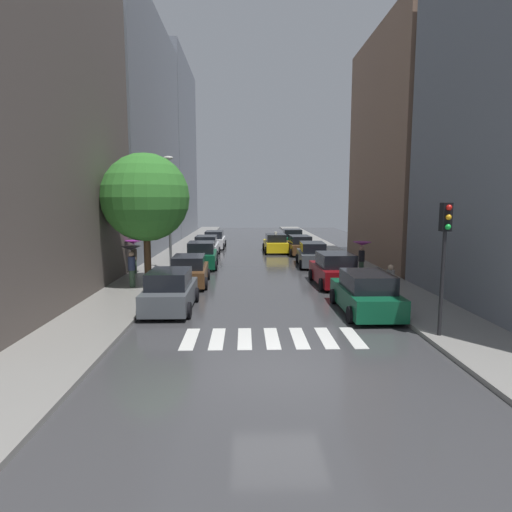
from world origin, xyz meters
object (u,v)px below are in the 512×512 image
parked_car_left_fourth (207,247)px  parked_car_right_fourth (299,246)px  pedestrian_foreground (131,258)px  parked_car_right_second (335,270)px  taxi_midroad (275,244)px  lamp_post_left (169,205)px  parked_car_right_fifth (292,238)px  parked_car_left_fifth (215,240)px  parked_car_left_nearest (170,291)px  parked_car_right_nearest (366,294)px  pedestrian_by_kerb (134,249)px  parked_car_right_third (312,255)px  pedestrian_near_tree (362,250)px  street_tree_left (146,198)px  traffic_light_right_corner (445,240)px  pedestrian_far_side (390,282)px  parked_car_left_second (189,271)px

parked_car_left_fourth → parked_car_right_fourth: size_ratio=0.96×
pedestrian_foreground → parked_car_right_second: bearing=49.5°
taxi_midroad → lamp_post_left: 13.05m
parked_car_right_second → parked_car_right_fifth: size_ratio=1.04×
parked_car_left_fourth → parked_car_left_fifth: bearing=-2.2°
parked_car_left_nearest → parked_car_right_nearest: 7.99m
parked_car_right_fifth → taxi_midroad: bearing=157.5°
pedestrian_by_kerb → lamp_post_left: 3.47m
parked_car_right_third → pedestrian_near_tree: size_ratio=2.34×
parked_car_right_third → pedestrian_by_kerb: bearing=109.5°
street_tree_left → traffic_light_right_corner: size_ratio=1.57×
parked_car_left_fourth → pedestrian_far_side: 18.66m
parked_car_left_nearest → parked_car_left_second: 5.27m
parked_car_right_third → pedestrian_by_kerb: (-11.32, -3.45, 0.84)m
parked_car_right_nearest → taxi_midroad: 20.31m
pedestrian_by_kerb → lamp_post_left: size_ratio=0.28×
parked_car_right_fifth → pedestrian_far_side: (1.68, -23.25, 0.17)m
parked_car_right_fifth → parked_car_right_third: bearing=-179.0°
parked_car_left_second → parked_car_left_fourth: size_ratio=0.96×
parked_car_left_second → street_tree_left: (-2.08, -0.58, 3.91)m
parked_car_right_fourth → traffic_light_right_corner: 22.31m
parked_car_left_fourth → lamp_post_left: (-1.58, -7.56, 3.42)m
parked_car_right_fourth → pedestrian_far_side: bearing=-176.8°
parked_car_left_nearest → parked_car_right_nearest: (7.96, -0.64, -0.00)m
parked_car_left_nearest → traffic_light_right_corner: (9.43, -4.06, 2.50)m
parked_car_right_fourth → parked_car_right_fifth: size_ratio=1.11×
parked_car_right_fourth → lamp_post_left: size_ratio=0.65×
parked_car_right_fourth → pedestrian_near_tree: (2.28, -10.78, 0.86)m
pedestrian_far_side → parked_car_right_fourth: bearing=-177.4°
parked_car_left_nearest → pedestrian_by_kerb: bearing=23.5°
lamp_post_left → parked_car_left_fourth: bearing=78.2°
parked_car_right_nearest → parked_car_right_fourth: parked_car_right_nearest is taller
parked_car_right_third → taxi_midroad: 8.15m
parked_car_left_second → pedestrian_foreground: size_ratio=2.05×
parked_car_left_fifth → lamp_post_left: 14.07m
parked_car_right_third → lamp_post_left: (-9.32, -2.30, 3.44)m
taxi_midroad → lamp_post_left: (-7.37, -10.21, 3.45)m
taxi_midroad → parked_car_left_fourth: bearing=113.5°
parked_car_left_second → parked_car_right_nearest: bearing=-129.2°
pedestrian_near_tree → pedestrian_by_kerb: size_ratio=0.98×
taxi_midroad → street_tree_left: street_tree_left is taller
traffic_light_right_corner → pedestrian_near_tree: bearing=87.2°
pedestrian_by_kerb → traffic_light_right_corner: bearing=49.1°
parked_car_left_second → pedestrian_near_tree: pedestrian_near_tree is taller
taxi_midroad → traffic_light_right_corner: traffic_light_right_corner is taller
parked_car_left_fourth → traffic_light_right_corner: traffic_light_right_corner is taller
parked_car_right_fourth → pedestrian_by_kerb: (-11.27, -9.85, 0.87)m
parked_car_right_nearest → parked_car_left_nearest: bearing=85.4°
street_tree_left → lamp_post_left: bearing=85.2°
parked_car_right_fifth → traffic_light_right_corner: size_ratio=0.97×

